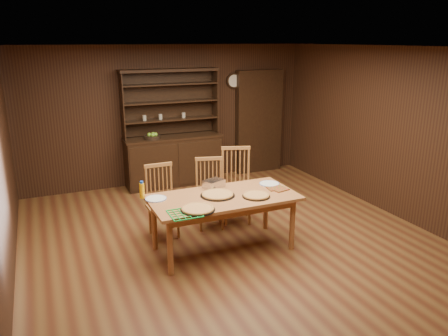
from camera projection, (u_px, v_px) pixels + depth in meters
name	position (u px, v px, depth m)	size (l,w,h in m)	color
floor	(233.00, 242.00, 6.03)	(6.00, 6.00, 0.00)	brown
room_shell	(234.00, 130.00, 5.58)	(6.00, 6.00, 6.00)	white
china_hutch	(173.00, 154.00, 8.28)	(1.84, 0.52, 2.17)	black
doorway	(259.00, 122.00, 9.00)	(1.00, 0.18, 2.10)	black
wall_clock	(234.00, 81.00, 8.60)	(0.30, 0.05, 0.30)	black
dining_table	(223.00, 202.00, 5.64)	(1.89, 0.95, 0.75)	#A56939
chair_left	(161.00, 198.00, 6.13)	(0.43, 0.41, 1.03)	#B46B3D
chair_center	(210.00, 190.00, 6.45)	(0.51, 0.50, 1.03)	#B46B3D
chair_right	(236.00, 182.00, 6.65)	(0.59, 0.57, 1.13)	#B46B3D
pizza_left	(198.00, 209.00, 5.15)	(0.41, 0.41, 0.04)	black
pizza_right	(256.00, 195.00, 5.59)	(0.36, 0.36, 0.04)	black
pizza_center	(218.00, 195.00, 5.62)	(0.45, 0.45, 0.04)	black
cooling_rack	(185.00, 213.00, 5.04)	(0.34, 0.34, 0.02)	green
plate_left	(156.00, 199.00, 5.50)	(0.27, 0.27, 0.02)	white
plate_right	(269.00, 184.00, 6.07)	(0.28, 0.28, 0.02)	white
foil_dish	(214.00, 184.00, 5.93)	(0.26, 0.19, 0.11)	white
juice_bottle	(142.00, 190.00, 5.52)	(0.06, 0.06, 0.22)	#F5A90C
pot_holder_a	(279.00, 189.00, 5.87)	(0.21, 0.21, 0.02)	red
pot_holder_b	(275.00, 188.00, 5.89)	(0.19, 0.19, 0.01)	red
fruit_bowl	(152.00, 137.00, 7.96)	(0.30, 0.30, 0.12)	black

